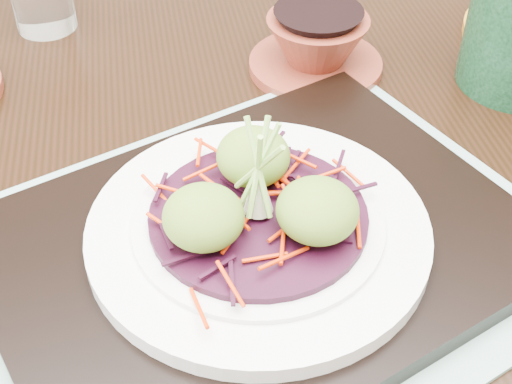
{
  "coord_description": "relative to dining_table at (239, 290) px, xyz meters",
  "views": [
    {
      "loc": [
        -0.04,
        -0.4,
        1.22
      ],
      "look_at": [
        -0.01,
        -0.01,
        0.87
      ],
      "focal_mm": 50.0,
      "sensor_mm": 36.0,
      "label": 1
    }
  ],
  "objects": [
    {
      "name": "carrot_julienne",
      "position": [
        0.01,
        -0.06,
        0.16
      ],
      "size": [
        0.2,
        0.2,
        0.01
      ],
      "primitive_type": null,
      "color": "red",
      "rests_on": "cabbage_bed"
    },
    {
      "name": "terracotta_bowl_set",
      "position": [
        0.1,
        0.21,
        0.13
      ],
      "size": [
        0.19,
        0.19,
        0.06
      ],
      "rotation": [
        0.0,
        0.0,
        0.44
      ],
      "color": "maroon",
      "rests_on": "dining_table"
    },
    {
      "name": "dining_table",
      "position": [
        0.0,
        0.0,
        0.0
      ],
      "size": [
        1.38,
        0.98,
        0.82
      ],
      "rotation": [
        0.0,
        0.0,
        0.09
      ],
      "color": "black",
      "rests_on": "ground"
    },
    {
      "name": "cabbage_bed",
      "position": [
        0.01,
        -0.06,
        0.15
      ],
      "size": [
        0.16,
        0.16,
        0.01
      ],
      "primitive_type": "cylinder",
      "color": "black",
      "rests_on": "white_plate"
    },
    {
      "name": "white_plate",
      "position": [
        0.01,
        -0.06,
        0.14
      ],
      "size": [
        0.26,
        0.26,
        0.02
      ],
      "color": "white",
      "rests_on": "serving_tray"
    },
    {
      "name": "guacamole_scoops",
      "position": [
        0.01,
        -0.06,
        0.17
      ],
      "size": [
        0.14,
        0.13,
        0.04
      ],
      "color": "#557B25",
      "rests_on": "cabbage_bed"
    },
    {
      "name": "scallion_garnish",
      "position": [
        0.01,
        -0.06,
        0.19
      ],
      "size": [
        0.06,
        0.06,
        0.09
      ],
      "primitive_type": null,
      "color": "#84BC4B",
      "rests_on": "cabbage_bed"
    },
    {
      "name": "serving_tray",
      "position": [
        0.01,
        -0.06,
        0.12
      ],
      "size": [
        0.49,
        0.45,
        0.02
      ],
      "primitive_type": "cube",
      "rotation": [
        0.0,
        0.0,
        0.49
      ],
      "color": "black",
      "rests_on": "placemat"
    },
    {
      "name": "placemat",
      "position": [
        0.01,
        -0.06,
        0.11
      ],
      "size": [
        0.57,
        0.53,
        0.0
      ],
      "primitive_type": "cube",
      "rotation": [
        0.0,
        0.0,
        0.49
      ],
      "color": "#83AA96",
      "rests_on": "dining_table"
    }
  ]
}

